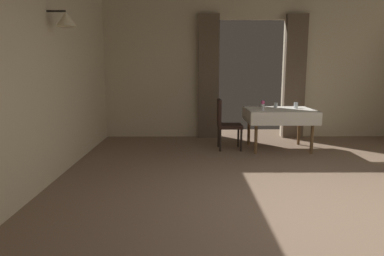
# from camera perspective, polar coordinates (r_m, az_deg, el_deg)

# --- Properties ---
(ground) EXTENTS (10.08, 10.08, 0.00)m
(ground) POSITION_cam_1_polar(r_m,az_deg,el_deg) (3.97, 19.59, -12.89)
(ground) COLOR #7A604C
(wall_back) EXTENTS (6.40, 0.27, 3.00)m
(wall_back) POSITION_cam_1_polar(r_m,az_deg,el_deg) (7.73, 9.60, 9.81)
(wall_back) COLOR beige
(wall_back) RESTS_ON ground
(dining_table_mid) EXTENTS (1.22, 0.98, 0.75)m
(dining_table_mid) POSITION_cam_1_polar(r_m,az_deg,el_deg) (6.63, 14.10, 2.24)
(dining_table_mid) COLOR brown
(dining_table_mid) RESTS_ON ground
(chair_mid_left) EXTENTS (0.44, 0.44, 0.93)m
(chair_mid_left) POSITION_cam_1_polar(r_m,az_deg,el_deg) (6.47, 5.48, 1.03)
(chair_mid_left) COLOR black
(chair_mid_left) RESTS_ON ground
(flower_vase_mid) EXTENTS (0.07, 0.07, 0.18)m
(flower_vase_mid) POSITION_cam_1_polar(r_m,az_deg,el_deg) (6.30, 11.49, 3.69)
(flower_vase_mid) COLOR silver
(flower_vase_mid) RESTS_ON dining_table_mid
(glass_mid_b) EXTENTS (0.07, 0.07, 0.11)m
(glass_mid_b) POSITION_cam_1_polar(r_m,az_deg,el_deg) (6.82, 16.60, 3.58)
(glass_mid_b) COLOR silver
(glass_mid_b) RESTS_ON dining_table_mid
(glass_mid_c) EXTENTS (0.07, 0.07, 0.10)m
(glass_mid_c) POSITION_cam_1_polar(r_m,az_deg,el_deg) (6.78, 13.51, 3.62)
(glass_mid_c) COLOR silver
(glass_mid_c) RESTS_ON dining_table_mid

